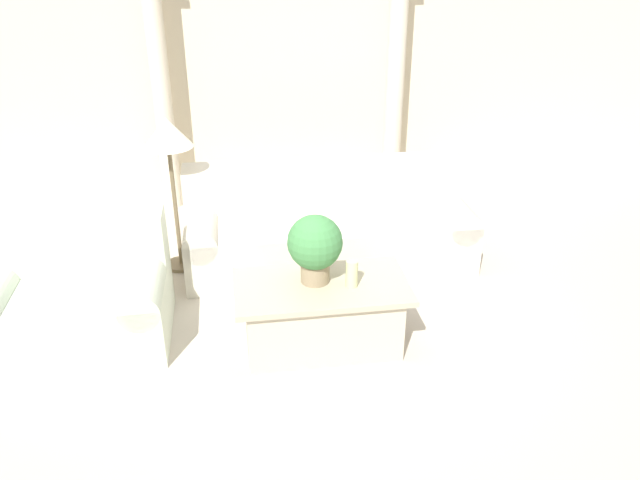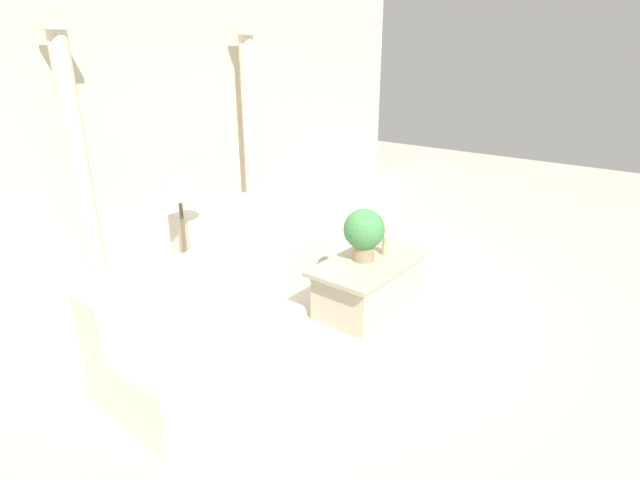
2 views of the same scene
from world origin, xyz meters
The scene contains 10 objects.
ground_plane centered at (0.00, 0.00, 0.00)m, with size 16.00×16.00×0.00m, color #BCB2A3.
wall_back centered at (0.00, 2.75, 1.60)m, with size 10.00×0.06×3.20m.
sofa_long centered at (0.24, 0.94, 0.34)m, with size 2.49×0.90×0.85m.
loveseat centered at (-1.75, 0.05, 0.35)m, with size 1.30×0.90×0.85m.
coffee_table centered at (-0.01, -0.33, 0.25)m, with size 1.21×0.65×0.50m.
potted_plant centered at (-0.05, -0.28, 0.78)m, with size 0.38×0.38×0.49m.
pillar_candle centered at (0.19, -0.38, 0.59)m, with size 0.08×0.08×0.19m.
floor_lamp centered at (-1.07, 1.01, 1.14)m, with size 0.41×0.41×1.35m.
column_left centered at (-1.22, 2.43, 1.31)m, with size 0.27×0.27×2.56m.
column_right centered at (1.19, 2.43, 1.31)m, with size 0.27×0.27×2.56m.
Camera 2 is at (-3.65, -2.60, 2.33)m, focal length 28.00 mm.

